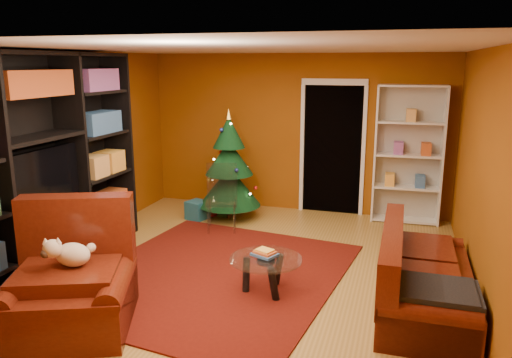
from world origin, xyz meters
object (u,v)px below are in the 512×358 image
(armchair, at_px, (68,280))
(dog, at_px, (73,255))
(white_bookshelf, at_px, (408,155))
(acrylic_chair, at_px, (222,202))
(coffee_table, at_px, (266,275))
(rug, at_px, (214,275))
(gift_box_teal, at_px, (197,210))
(gift_box_red, at_px, (211,207))
(gift_box_green, at_px, (226,209))
(media_unit, at_px, (36,167))
(christmas_tree, at_px, (229,166))
(sofa, at_px, (427,270))

(armchair, bearing_deg, dog, 45.00)
(dog, bearing_deg, white_bookshelf, 32.76)
(white_bookshelf, distance_m, acrylic_chair, 2.95)
(coffee_table, bearing_deg, rug, 159.67)
(gift_box_teal, distance_m, coffee_table, 2.85)
(gift_box_red, distance_m, white_bookshelf, 3.24)
(acrylic_chair, bearing_deg, rug, -91.00)
(gift_box_teal, distance_m, gift_box_green, 0.49)
(media_unit, relative_size, christmas_tree, 1.90)
(christmas_tree, distance_m, armchair, 3.68)
(white_bookshelf, bearing_deg, christmas_tree, -168.44)
(gift_box_red, height_order, white_bookshelf, white_bookshelf)
(white_bookshelf, bearing_deg, gift_box_green, -170.85)
(armchair, relative_size, dog, 3.04)
(gift_box_green, xyz_separation_m, acrylic_chair, (0.20, -0.74, 0.33))
(gift_box_red, distance_m, acrylic_chair, 0.93)
(christmas_tree, height_order, acrylic_chair, christmas_tree)
(christmas_tree, distance_m, dog, 3.60)
(media_unit, xyz_separation_m, gift_box_red, (1.01, 2.76, -1.17))
(gift_box_teal, xyz_separation_m, sofa, (3.41, -2.10, 0.27))
(gift_box_teal, height_order, sofa, sofa)
(acrylic_chair, bearing_deg, christmas_tree, 81.05)
(white_bookshelf, height_order, coffee_table, white_bookshelf)
(sofa, bearing_deg, christmas_tree, 51.94)
(dog, xyz_separation_m, sofa, (3.18, 1.29, -0.29))
(rug, distance_m, coffee_table, 0.78)
(gift_box_green, bearing_deg, gift_box_red, -178.18)
(media_unit, relative_size, acrylic_chair, 3.73)
(christmas_tree, bearing_deg, gift_box_green, 132.96)
(media_unit, bearing_deg, white_bookshelf, 39.59)
(rug, xyz_separation_m, coffee_table, (0.71, -0.26, 0.20))
(gift_box_teal, xyz_separation_m, armchair, (0.20, -3.45, 0.33))
(gift_box_green, distance_m, coffee_table, 2.88)
(media_unit, bearing_deg, gift_box_teal, 70.74)
(gift_box_green, xyz_separation_m, sofa, (3.02, -2.40, 0.30))
(gift_box_green, relative_size, coffee_table, 0.29)
(white_bookshelf, bearing_deg, coffee_table, -116.38)
(christmas_tree, height_order, sofa, christmas_tree)
(gift_box_teal, height_order, gift_box_green, gift_box_teal)
(rug, xyz_separation_m, gift_box_teal, (-1.06, 1.97, 0.14))
(christmas_tree, xyz_separation_m, coffee_table, (1.28, -2.43, -0.65))
(acrylic_chair, bearing_deg, coffee_table, -74.84)
(acrylic_chair, bearing_deg, sofa, -48.70)
(sofa, bearing_deg, gift_box_green, 51.63)
(gift_box_red, xyz_separation_m, sofa, (3.29, -2.39, 0.30))
(white_bookshelf, bearing_deg, sofa, -87.18)
(media_unit, height_order, sofa, media_unit)
(gift_box_green, height_order, white_bookshelf, white_bookshelf)
(gift_box_red, bearing_deg, christmas_tree, -14.31)
(coffee_table, bearing_deg, sofa, 4.60)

